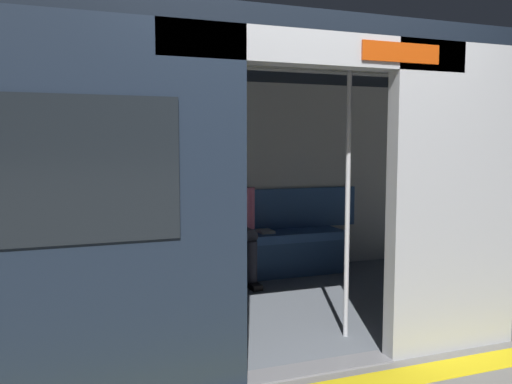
{
  "coord_description": "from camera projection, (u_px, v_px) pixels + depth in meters",
  "views": [
    {
      "loc": [
        1.5,
        2.9,
        1.43
      ],
      "look_at": [
        -0.05,
        -1.27,
        1.02
      ],
      "focal_mm": 37.01,
      "sensor_mm": 36.0,
      "label": 1
    }
  ],
  "objects": [
    {
      "name": "book",
      "position": [
        265.0,
        231.0,
        5.69
      ],
      "size": [
        0.15,
        0.22,
        0.03
      ],
      "primitive_type": "cube",
      "rotation": [
        0.0,
        0.0,
        -0.0
      ],
      "color": "silver",
      "rests_on": "bench_seat"
    },
    {
      "name": "grab_pole_door",
      "position": [
        233.0,
        204.0,
        3.44
      ],
      "size": [
        0.04,
        0.04,
        2.07
      ],
      "primitive_type": "cylinder",
      "color": "silver",
      "rests_on": "ground_plane"
    },
    {
      "name": "bench_seat",
      "position": [
        218.0,
        247.0,
        5.43
      ],
      "size": [
        2.87,
        0.44,
        0.47
      ],
      "color": "#38609E",
      "rests_on": "ground_plane"
    },
    {
      "name": "handbag",
      "position": [
        182.0,
        230.0,
        5.33
      ],
      "size": [
        0.26,
        0.15,
        0.17
      ],
      "color": "#262D4C",
      "rests_on": "bench_seat"
    },
    {
      "name": "ground_plane",
      "position": [
        318.0,
        368.0,
        3.36
      ],
      "size": [
        60.0,
        60.0,
        0.0
      ],
      "primitive_type": "plane",
      "color": "gray"
    },
    {
      "name": "grab_pole_far",
      "position": [
        348.0,
        198.0,
        3.82
      ],
      "size": [
        0.04,
        0.04,
        2.07
      ],
      "primitive_type": "cylinder",
      "color": "silver",
      "rests_on": "ground_plane"
    },
    {
      "name": "train_car",
      "position": [
        244.0,
        138.0,
        4.34
      ],
      "size": [
        6.4,
        2.77,
        2.21
      ],
      "color": "#ADAFB5",
      "rests_on": "ground_plane"
    },
    {
      "name": "person_seated",
      "position": [
        232.0,
        216.0,
        5.4
      ],
      "size": [
        0.55,
        0.69,
        1.19
      ],
      "color": "pink",
      "rests_on": "ground_plane"
    }
  ]
}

